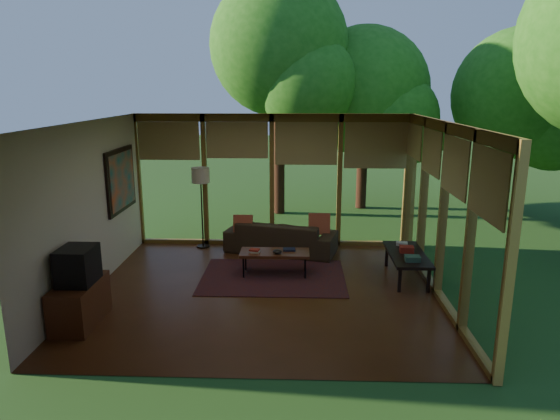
{
  "coord_description": "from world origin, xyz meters",
  "views": [
    {
      "loc": [
        0.53,
        -7.49,
        3.19
      ],
      "look_at": [
        0.23,
        0.7,
        1.18
      ],
      "focal_mm": 32.0,
      "sensor_mm": 36.0,
      "label": 1
    }
  ],
  "objects_px": {
    "sofa": "(281,237)",
    "coffee_table": "(275,253)",
    "side_console": "(407,256)",
    "media_cabinet": "(80,303)",
    "television": "(78,265)",
    "floor_lamp": "(201,180)"
  },
  "relations": [
    {
      "from": "media_cabinet",
      "to": "sofa",
      "type": "bearing_deg",
      "value": 50.21
    },
    {
      "from": "media_cabinet",
      "to": "television",
      "type": "bearing_deg",
      "value": 0.0
    },
    {
      "from": "television",
      "to": "floor_lamp",
      "type": "distance_m",
      "value": 3.67
    },
    {
      "from": "coffee_table",
      "to": "television",
      "type": "bearing_deg",
      "value": -143.02
    },
    {
      "from": "side_console",
      "to": "media_cabinet",
      "type": "bearing_deg",
      "value": -159.1
    },
    {
      "from": "television",
      "to": "floor_lamp",
      "type": "bearing_deg",
      "value": 73.37
    },
    {
      "from": "sofa",
      "to": "television",
      "type": "relative_size",
      "value": 3.92
    },
    {
      "from": "television",
      "to": "side_console",
      "type": "distance_m",
      "value": 5.21
    },
    {
      "from": "sofa",
      "to": "coffee_table",
      "type": "bearing_deg",
      "value": 101.69
    },
    {
      "from": "television",
      "to": "side_console",
      "type": "height_order",
      "value": "television"
    },
    {
      "from": "sofa",
      "to": "floor_lamp",
      "type": "height_order",
      "value": "floor_lamp"
    },
    {
      "from": "media_cabinet",
      "to": "floor_lamp",
      "type": "distance_m",
      "value": 3.79
    },
    {
      "from": "sofa",
      "to": "side_console",
      "type": "height_order",
      "value": "sofa"
    },
    {
      "from": "television",
      "to": "media_cabinet",
      "type": "bearing_deg",
      "value": 180.0
    },
    {
      "from": "media_cabinet",
      "to": "floor_lamp",
      "type": "relative_size",
      "value": 0.61
    },
    {
      "from": "media_cabinet",
      "to": "side_console",
      "type": "xyz_separation_m",
      "value": [
        4.87,
        1.86,
        0.11
      ]
    },
    {
      "from": "sofa",
      "to": "coffee_table",
      "type": "xyz_separation_m",
      "value": [
        -0.07,
        -1.26,
        0.08
      ]
    },
    {
      "from": "sofa",
      "to": "side_console",
      "type": "distance_m",
      "value": 2.58
    },
    {
      "from": "television",
      "to": "floor_lamp",
      "type": "relative_size",
      "value": 0.33
    },
    {
      "from": "coffee_table",
      "to": "side_console",
      "type": "bearing_deg",
      "value": -2.25
    },
    {
      "from": "sofa",
      "to": "television",
      "type": "xyz_separation_m",
      "value": [
        -2.66,
        -3.21,
        0.54
      ]
    },
    {
      "from": "floor_lamp",
      "to": "coffee_table",
      "type": "distance_m",
      "value": 2.4
    }
  ]
}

